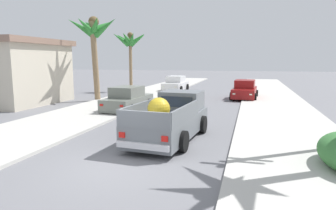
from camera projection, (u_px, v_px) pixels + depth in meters
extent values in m
plane|color=slate|center=(119.00, 165.00, 9.15)|extent=(160.00, 160.00, 0.00)
cube|color=beige|center=(119.00, 103.00, 22.02)|extent=(4.62, 60.00, 0.12)
cube|color=beige|center=(277.00, 109.00, 19.15)|extent=(4.62, 60.00, 0.12)
cube|color=silver|center=(131.00, 103.00, 21.78)|extent=(0.16, 60.00, 0.10)
cube|color=silver|center=(262.00, 109.00, 19.39)|extent=(0.16, 60.00, 0.10)
cube|color=slate|center=(170.00, 125.00, 12.02)|extent=(2.32, 5.24, 0.80)
cube|color=slate|center=(182.00, 100.00, 13.39)|extent=(1.83, 1.63, 0.80)
cube|color=#283342|center=(176.00, 102.00, 12.68)|extent=(1.38, 0.17, 0.44)
cube|color=#283342|center=(187.00, 98.00, 14.10)|extent=(1.46, 0.18, 0.48)
cube|color=slate|center=(140.00, 110.00, 11.43)|extent=(0.36, 3.30, 0.56)
cube|color=slate|center=(186.00, 113.00, 10.82)|extent=(0.36, 3.30, 0.56)
cube|color=slate|center=(143.00, 120.00, 9.59)|extent=(1.88, 0.25, 0.56)
cube|color=silver|center=(142.00, 146.00, 9.63)|extent=(1.83, 0.26, 0.20)
cylinder|color=black|center=(161.00, 121.00, 13.81)|extent=(0.32, 0.78, 0.76)
cylinder|color=black|center=(203.00, 124.00, 13.15)|extent=(0.32, 0.78, 0.76)
cylinder|color=black|center=(132.00, 137.00, 11.08)|extent=(0.32, 0.78, 0.76)
cylinder|color=black|center=(183.00, 141.00, 10.42)|extent=(0.32, 0.78, 0.76)
cube|color=red|center=(122.00, 135.00, 9.86)|extent=(0.22, 0.06, 0.18)
cube|color=red|center=(165.00, 139.00, 9.36)|extent=(0.22, 0.06, 0.18)
sphere|color=gold|center=(159.00, 109.00, 10.94)|extent=(0.83, 0.83, 0.83)
cube|color=slate|center=(128.00, 102.00, 18.83)|extent=(1.98, 4.29, 0.72)
cube|color=slate|center=(127.00, 92.00, 18.64)|extent=(1.63, 2.18, 0.64)
cube|color=#283342|center=(134.00, 91.00, 19.55)|extent=(1.37, 0.15, 0.52)
cube|color=#283342|center=(120.00, 94.00, 17.73)|extent=(1.34, 0.15, 0.50)
cylinder|color=black|center=(124.00, 102.00, 20.37)|extent=(0.25, 0.65, 0.64)
cylinder|color=black|center=(149.00, 104.00, 19.80)|extent=(0.25, 0.65, 0.64)
cylinder|color=black|center=(105.00, 108.00, 17.92)|extent=(0.25, 0.65, 0.64)
cylinder|color=black|center=(132.00, 110.00, 17.36)|extent=(0.25, 0.65, 0.64)
cube|color=red|center=(101.00, 105.00, 17.03)|extent=(0.20, 0.05, 0.12)
cube|color=white|center=(133.00, 97.00, 20.99)|extent=(0.20, 0.05, 0.10)
cube|color=red|center=(122.00, 106.00, 16.64)|extent=(0.20, 0.05, 0.12)
cube|color=white|center=(150.00, 98.00, 20.61)|extent=(0.20, 0.05, 0.10)
cube|color=maroon|center=(245.00, 92.00, 24.64)|extent=(2.01, 4.30, 0.72)
cube|color=maroon|center=(245.00, 84.00, 24.63)|extent=(1.64, 2.19, 0.64)
cube|color=#283342|center=(244.00, 85.00, 23.73)|extent=(1.37, 0.16, 0.52)
cube|color=#283342|center=(246.00, 83.00, 25.54)|extent=(1.34, 0.16, 0.50)
cylinder|color=black|center=(255.00, 97.00, 23.16)|extent=(0.26, 0.65, 0.64)
cylinder|color=black|center=(231.00, 96.00, 23.74)|extent=(0.26, 0.65, 0.64)
cylinder|color=black|center=(257.00, 94.00, 25.60)|extent=(0.26, 0.65, 0.64)
cylinder|color=black|center=(235.00, 93.00, 26.18)|extent=(0.26, 0.65, 0.64)
cube|color=red|center=(254.00, 89.00, 26.40)|extent=(0.20, 0.05, 0.12)
cube|color=white|center=(251.00, 94.00, 22.46)|extent=(0.20, 0.05, 0.10)
cube|color=red|center=(239.00, 88.00, 26.80)|extent=(0.20, 0.05, 0.12)
cube|color=white|center=(234.00, 94.00, 22.85)|extent=(0.20, 0.05, 0.10)
cube|color=silver|center=(176.00, 86.00, 30.78)|extent=(1.92, 4.26, 0.72)
cube|color=silver|center=(176.00, 79.00, 30.77)|extent=(1.60, 2.16, 0.64)
cube|color=#283342|center=(173.00, 80.00, 29.86)|extent=(1.37, 0.13, 0.52)
cube|color=#283342|center=(178.00, 79.00, 31.69)|extent=(1.34, 0.13, 0.50)
cylinder|color=black|center=(181.00, 89.00, 29.31)|extent=(0.24, 0.65, 0.64)
cylinder|color=black|center=(163.00, 89.00, 29.85)|extent=(0.24, 0.65, 0.64)
cylinder|color=black|center=(187.00, 87.00, 31.77)|extent=(0.24, 0.65, 0.64)
cylinder|color=black|center=(171.00, 87.00, 32.31)|extent=(0.24, 0.65, 0.64)
cube|color=red|center=(187.00, 83.00, 32.56)|extent=(0.20, 0.05, 0.12)
cube|color=white|center=(176.00, 87.00, 28.59)|extent=(0.20, 0.05, 0.10)
cube|color=red|center=(175.00, 83.00, 32.94)|extent=(0.20, 0.05, 0.12)
cube|color=white|center=(163.00, 87.00, 28.96)|extent=(0.20, 0.05, 0.10)
cylinder|color=#846B4C|center=(131.00, 64.00, 29.95)|extent=(0.31, 0.31, 5.57)
cone|color=#2D7F33|center=(138.00, 39.00, 29.42)|extent=(1.69, 0.64, 1.40)
cone|color=#2D7F33|center=(138.00, 39.00, 30.20)|extent=(1.54, 1.90, 1.44)
cone|color=#2D7F33|center=(132.00, 40.00, 30.40)|extent=(0.88, 1.69, 1.47)
cone|color=#2D7F33|center=(123.00, 39.00, 30.06)|extent=(1.95, 1.05, 1.37)
cone|color=#2D7F33|center=(121.00, 39.00, 29.37)|extent=(1.84, 1.40, 1.50)
cone|color=#2D7F33|center=(126.00, 38.00, 28.95)|extent=(0.80, 1.55, 1.30)
cone|color=#2D7F33|center=(132.00, 38.00, 28.89)|extent=(1.34, 1.57, 1.40)
sphere|color=brown|center=(130.00, 35.00, 29.54)|extent=(0.55, 0.55, 0.55)
cylinder|color=#846B4C|center=(95.00, 62.00, 22.91)|extent=(0.43, 0.87, 6.01)
cone|color=#2D7F33|center=(105.00, 27.00, 22.09)|extent=(2.14, 0.89, 1.55)
cone|color=#2D7F33|center=(104.00, 25.00, 22.83)|extent=(1.59, 1.50, 1.20)
cone|color=#2D7F33|center=(95.00, 26.00, 23.42)|extent=(1.27, 2.02, 1.23)
cone|color=#2D7F33|center=(89.00, 25.00, 23.08)|extent=(1.66, 1.41, 1.10)
cone|color=#2D7F33|center=(80.00, 27.00, 22.30)|extent=(1.99, 1.43, 1.49)
cone|color=#2D7F33|center=(85.00, 26.00, 21.88)|extent=(1.09, 1.72, 1.38)
cone|color=#2D7F33|center=(96.00, 25.00, 21.64)|extent=(1.61, 1.89, 1.34)
sphere|color=brown|center=(94.00, 22.00, 22.46)|extent=(0.77, 0.77, 0.77)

